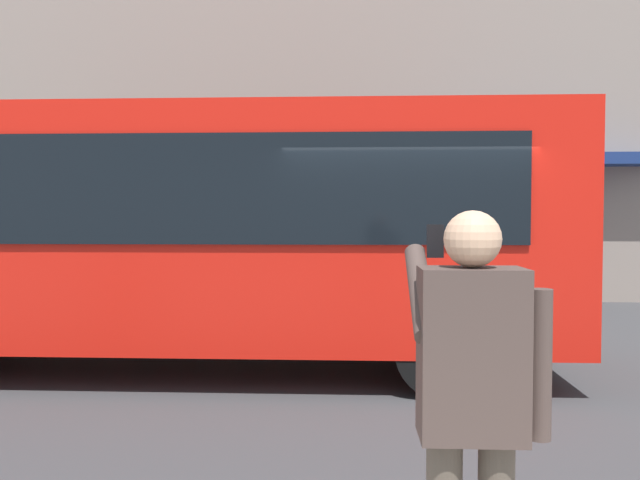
# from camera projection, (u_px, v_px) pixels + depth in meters

# --- Properties ---
(ground_plane) EXTENTS (60.00, 60.00, 0.00)m
(ground_plane) POSITION_uv_depth(u_px,v_px,m) (401.00, 377.00, 7.07)
(ground_plane) COLOR #38383A
(building_facade_far) EXTENTS (28.00, 1.55, 12.00)m
(building_facade_far) POSITION_uv_depth(u_px,v_px,m) (377.00, 27.00, 13.63)
(building_facade_far) COLOR gray
(building_facade_far) RESTS_ON ground_plane
(red_bus) EXTENTS (9.05, 2.54, 3.08)m
(red_bus) POSITION_uv_depth(u_px,v_px,m) (176.00, 228.00, 7.44)
(red_bus) COLOR red
(red_bus) RESTS_ON ground_plane
(pedestrian_photographer) EXTENTS (0.53, 0.52, 1.70)m
(pedestrian_photographer) POSITION_uv_depth(u_px,v_px,m) (472.00, 394.00, 2.40)
(pedestrian_photographer) COLOR #4C4238
(pedestrian_photographer) RESTS_ON sidewalk_curb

